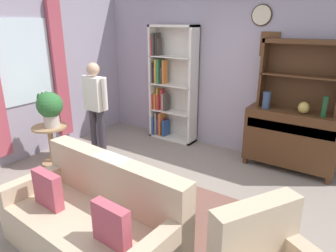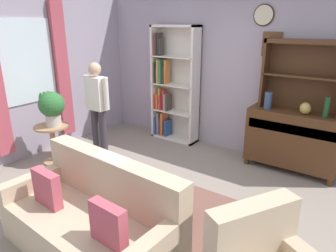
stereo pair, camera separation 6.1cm
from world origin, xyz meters
The scene contains 17 objects.
ground_plane centered at (0.00, 0.00, -0.01)m, with size 5.40×4.60×0.02m, color gray.
wall_back centered at (0.01, 2.13, 1.41)m, with size 5.00×0.09×2.80m.
wall_left centered at (-2.52, 0.00, 1.40)m, with size 0.16×4.20×2.80m.
area_rug centered at (0.20, -0.30, 0.00)m, with size 2.77×1.80×0.01m, color brown.
bookshelf centered at (-1.06, 1.94, 0.99)m, with size 0.90×0.30×2.10m.
sideboard centered at (1.18, 1.86, 0.51)m, with size 1.30×0.45×0.92m.
sideboard_hutch centered at (1.18, 1.97, 1.56)m, with size 1.10×0.26×1.00m.
vase_tall centered at (0.79, 1.78, 1.04)m, with size 0.11×0.11×0.25m, color #33476B.
vase_round centered at (1.31, 1.79, 1.01)m, with size 0.15×0.15×0.17m, color tan.
bottle_wine centered at (1.57, 1.77, 1.06)m, with size 0.07×0.07×0.29m, color #194223.
couch_floral centered at (0.09, -1.04, 0.31)m, with size 1.84×0.95×0.90m.
plant_stand centered at (-1.95, -0.05, 0.38)m, with size 0.52×0.52×0.62m.
potted_plant_large centered at (-1.92, -0.02, 0.94)m, with size 0.39×0.39×0.54m.
potted_plant_small centered at (-1.59, -0.20, 0.16)m, with size 0.19×0.19×0.27m.
person_reading centered at (-1.52, 0.54, 0.91)m, with size 0.52×0.20×1.56m.
coffee_table centered at (0.14, -0.28, 0.35)m, with size 0.80×0.50×0.42m.
book_stack centered at (0.12, -0.26, 0.46)m, with size 0.22×0.12×0.08m.
Camera 2 is at (2.11, -2.64, 2.14)m, focal length 32.58 mm.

